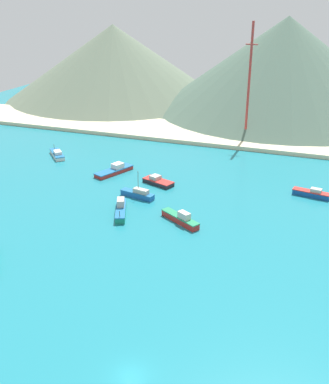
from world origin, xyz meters
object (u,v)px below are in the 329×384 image
(fishing_boat_0, at_px, (121,209))
(radio_tower, at_px, (249,83))
(fishing_boat_2, at_px, (181,219))
(fishing_boat_10, at_px, (312,193))
(fishing_boat_4, at_px, (57,154))
(fishing_boat_3, at_px, (158,181))
(fishing_boat_5, at_px, (115,170))
(fishing_boat_6, at_px, (138,194))

(fishing_boat_0, relative_size, radio_tower, 0.27)
(fishing_boat_2, relative_size, fishing_boat_10, 1.11)
(fishing_boat_4, bearing_deg, fishing_boat_2, -30.38)
(fishing_boat_0, height_order, fishing_boat_10, fishing_boat_0)
(fishing_boat_4, relative_size, radio_tower, 0.24)
(fishing_boat_4, height_order, radio_tower, radio_tower)
(fishing_boat_3, bearing_deg, fishing_boat_2, -56.50)
(fishing_boat_2, bearing_deg, fishing_boat_4, 149.62)
(fishing_boat_5, bearing_deg, fishing_boat_4, 163.79)
(fishing_boat_4, height_order, fishing_boat_6, fishing_boat_6)
(fishing_boat_4, bearing_deg, fishing_boat_10, -3.53)
(fishing_boat_10, bearing_deg, fishing_boat_4, 176.47)
(fishing_boat_3, bearing_deg, fishing_boat_5, 166.42)
(fishing_boat_2, xyz_separation_m, fishing_boat_6, (-12.96, 8.51, -0.02))
(fishing_boat_6, height_order, radio_tower, radio_tower)
(fishing_boat_10, bearing_deg, fishing_boat_2, -136.78)
(fishing_boat_2, xyz_separation_m, fishing_boat_3, (-11.63, 17.57, -0.21))
(fishing_boat_4, bearing_deg, fishing_boat_5, -16.21)
(fishing_boat_0, distance_m, fishing_boat_10, 43.63)
(fishing_boat_5, distance_m, fishing_boat_10, 48.83)
(fishing_boat_4, relative_size, fishing_boat_10, 1.00)
(fishing_boat_0, height_order, fishing_boat_6, fishing_boat_6)
(fishing_boat_0, bearing_deg, fishing_boat_6, 88.78)
(fishing_boat_5, bearing_deg, fishing_boat_6, -45.97)
(fishing_boat_0, xyz_separation_m, fishing_boat_3, (1.53, 17.90, -0.28))
(fishing_boat_5, xyz_separation_m, fishing_boat_10, (48.80, 1.80, 0.04))
(fishing_boat_0, relative_size, fishing_boat_3, 1.16)
(fishing_boat_5, distance_m, fishing_boat_6, 17.03)
(fishing_boat_4, xyz_separation_m, radio_tower, (47.40, 33.08, 17.43))
(fishing_boat_3, relative_size, fishing_boat_10, 1.00)
(fishing_boat_2, height_order, radio_tower, radio_tower)
(fishing_boat_4, distance_m, fishing_boat_6, 37.62)
(fishing_boat_6, bearing_deg, fishing_boat_4, 150.81)
(fishing_boat_6, relative_size, fishing_boat_10, 1.00)
(fishing_boat_10, bearing_deg, radio_tower, 120.94)
(fishing_boat_2, xyz_separation_m, fishing_boat_5, (-24.80, 20.75, -0.15))
(fishing_boat_0, xyz_separation_m, fishing_boat_4, (-32.66, 27.19, -0.23))
(fishing_boat_3, xyz_separation_m, fishing_boat_10, (35.63, 4.98, 0.10))
(fishing_boat_0, height_order, fishing_boat_2, fishing_boat_0)
(radio_tower, bearing_deg, fishing_boat_5, -123.96)
(fishing_boat_2, height_order, fishing_boat_3, fishing_boat_2)
(fishing_boat_5, bearing_deg, fishing_boat_2, -39.92)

